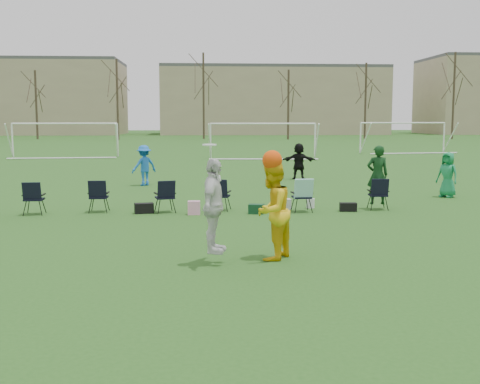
{
  "coord_description": "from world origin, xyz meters",
  "views": [
    {
      "loc": [
        -0.22,
        -9.86,
        2.79
      ],
      "look_at": [
        0.56,
        2.6,
        1.25
      ],
      "focal_mm": 45.0,
      "sensor_mm": 36.0,
      "label": 1
    }
  ],
  "objects": [
    {
      "name": "tree_line",
      "position": [
        0.24,
        69.85,
        5.09
      ],
      "size": [
        110.28,
        3.28,
        11.4
      ],
      "color": "#382B21",
      "rests_on": "ground"
    },
    {
      "name": "fielder_black",
      "position": [
        4.19,
        17.35,
        0.83
      ],
      "size": [
        1.6,
        0.79,
        1.66
      ],
      "primitive_type": "imported",
      "rotation": [
        0.0,
        0.0,
        2.94
      ],
      "color": "black",
      "rests_on": "ground"
    },
    {
      "name": "goal_mid",
      "position": [
        4.0,
        32.0,
        1.92
      ],
      "size": [
        7.4,
        0.63,
        2.46
      ],
      "rotation": [
        0.0,
        0.0,
        -0.07
      ],
      "color": "white",
      "rests_on": "ground"
    },
    {
      "name": "goal_right",
      "position": [
        16.0,
        38.0,
        1.92
      ],
      "size": [
        7.35,
        1.14,
        2.46
      ],
      "rotation": [
        0.0,
        0.0,
        0.14
      ],
      "color": "white",
      "rests_on": "ground"
    },
    {
      "name": "ground",
      "position": [
        0.0,
        0.0,
        0.0
      ],
      "size": [
        260.0,
        260.0,
        0.0
      ],
      "primitive_type": "plane",
      "color": "#225119",
      "rests_on": "ground"
    },
    {
      "name": "building_row",
      "position": [
        6.73,
        96.0,
        5.99
      ],
      "size": [
        126.0,
        16.0,
        13.0
      ],
      "color": "tan",
      "rests_on": "ground"
    },
    {
      "name": "center_contest",
      "position": [
        0.71,
        1.65,
        1.06
      ],
      "size": [
        2.05,
        1.51,
        2.31
      ],
      "color": "silver",
      "rests_on": "ground"
    },
    {
      "name": "fielder_green_far",
      "position": [
        8.43,
        10.78,
        0.8
      ],
      "size": [
        0.88,
        0.93,
        1.6
      ],
      "primitive_type": "imported",
      "rotation": [
        0.0,
        0.0,
        -0.92
      ],
      "color": "#167C47",
      "rests_on": "ground"
    },
    {
      "name": "fielder_blue",
      "position": [
        -2.63,
        15.17,
        0.84
      ],
      "size": [
        1.25,
        1.11,
        1.68
      ],
      "primitive_type": "imported",
      "rotation": [
        0.0,
        0.0,
        3.72
      ],
      "color": "blue",
      "rests_on": "ground"
    },
    {
      "name": "goal_left",
      "position": [
        -10.0,
        34.0,
        1.92
      ],
      "size": [
        7.39,
        0.76,
        2.46
      ],
      "rotation": [
        0.0,
        0.0,
        0.09
      ],
      "color": "white",
      "rests_on": "ground"
    },
    {
      "name": "sideline_setup",
      "position": [
        0.84,
        8.02,
        0.56
      ],
      "size": [
        10.91,
        1.33,
        1.96
      ],
      "color": "black",
      "rests_on": "ground"
    }
  ]
}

